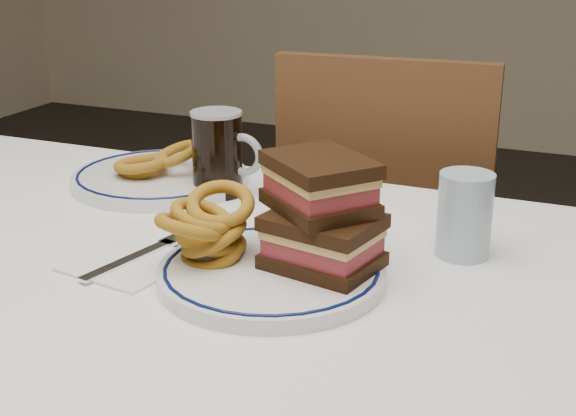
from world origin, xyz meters
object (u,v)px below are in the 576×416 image
at_px(chair_far, 390,245).
at_px(reuben_sandwich, 321,213).
at_px(main_plate, 272,273).
at_px(far_plate, 160,177).
at_px(beer_mug, 219,153).

xyz_separation_m(chair_far, reuben_sandwich, (0.10, -0.71, 0.33)).
bearing_deg(reuben_sandwich, main_plate, -147.49).
distance_m(reuben_sandwich, far_plate, 0.46).
xyz_separation_m(chair_far, far_plate, (-0.28, -0.47, 0.26)).
distance_m(reuben_sandwich, beer_mug, 0.36).
bearing_deg(main_plate, chair_far, 93.99).
distance_m(chair_far, beer_mug, 0.59).
bearing_deg(beer_mug, main_plate, -51.96).
relative_size(main_plate, reuben_sandwich, 1.68).
relative_size(reuben_sandwich, far_plate, 0.57).
xyz_separation_m(chair_far, beer_mug, (-0.16, -0.47, 0.32)).
bearing_deg(main_plate, far_plate, 139.67).
height_order(chair_far, main_plate, chair_far).
distance_m(beer_mug, far_plate, 0.13).
height_order(chair_far, beer_mug, chair_far).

